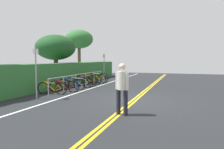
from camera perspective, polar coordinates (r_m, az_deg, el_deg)
ground_plane at (r=9.23m, az=6.20°, el=-7.18°), size 36.73×13.27×0.05m
centre_line_yellow_inner at (r=9.21m, az=6.69°, el=-7.04°), size 33.06×0.10×0.00m
centre_line_yellow_outer at (r=9.25m, az=5.71°, el=-6.99°), size 33.06×0.10×0.00m
bike_lane_stripe_white at (r=10.47m, az=-12.00°, el=-5.74°), size 33.06×0.12×0.00m
bike_rack at (r=13.49m, az=-8.58°, el=-0.77°), size 6.90×0.05×0.86m
bicycle_0 at (r=11.08m, az=-16.16°, el=-3.62°), size 0.50×1.59×0.68m
bicycle_1 at (r=11.64m, az=-13.00°, el=-3.15°), size 0.55×1.66×0.70m
bicycle_2 at (r=12.42m, az=-11.09°, el=-2.61°), size 0.46×1.68×0.72m
bicycle_3 at (r=13.14m, az=-9.03°, el=-2.21°), size 0.70×1.69×0.72m
bicycle_4 at (r=13.91m, az=-7.47°, el=-1.79°), size 0.46×1.79×0.74m
bicycle_5 at (r=14.62m, az=-6.42°, el=-1.38°), size 0.46×1.82×0.79m
bicycle_6 at (r=15.43m, az=-4.71°, el=-1.17°), size 0.46×1.77×0.74m
bicycle_7 at (r=16.23m, az=-3.84°, el=-0.83°), size 0.50×1.83×0.78m
pedestrian at (r=6.63m, az=2.78°, el=-3.04°), size 0.32×0.47×1.67m
sign_post_near at (r=9.86m, az=-20.24°, el=1.62°), size 0.36×0.06×2.32m
sign_post_far at (r=17.10m, az=-2.21°, el=2.73°), size 0.36×0.08×2.24m
hedge_backdrop at (r=15.66m, az=-11.90°, el=0.37°), size 15.85×1.37×1.53m
tree_mid at (r=16.15m, az=-15.27°, el=7.14°), size 2.97×2.97×3.62m
tree_far_right at (r=21.66m, az=-9.07°, el=9.48°), size 2.85×2.85×4.79m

